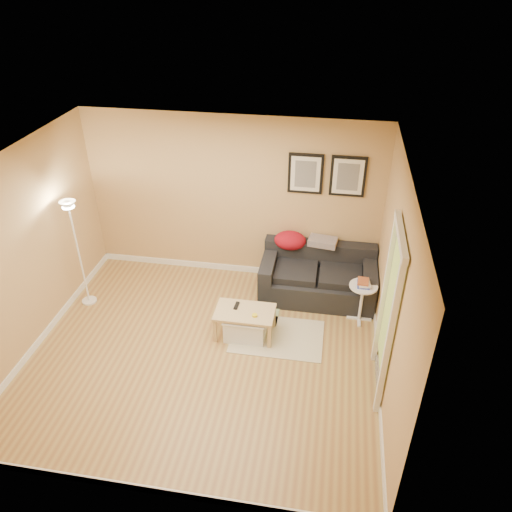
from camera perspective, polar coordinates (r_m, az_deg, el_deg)
name	(u,v)px	position (r m, az deg, el deg)	size (l,w,h in m)	color
floor	(204,353)	(6.66, -6.00, -11.13)	(4.50, 4.50, 0.00)	#AA8A49
ceiling	(190,168)	(5.24, -7.61, 10.03)	(4.50, 4.50, 0.00)	white
wall_back	(233,199)	(7.53, -2.69, 6.59)	(4.50, 4.50, 0.00)	tan
wall_front	(135,403)	(4.44, -13.78, -16.20)	(4.50, 4.50, 0.00)	tan
wall_left	(23,255)	(6.78, -25.36, 0.10)	(4.00, 4.00, 0.00)	tan
wall_right	(393,291)	(5.72, 15.62, -3.87)	(4.00, 4.00, 0.00)	tan
baseboard_back	(235,268)	(8.14, -2.49, -1.39)	(4.50, 0.02, 0.10)	white
baseboard_front	(153,490)	(5.43, -11.89, -24.97)	(4.50, 0.02, 0.10)	white
baseboard_left	(47,332)	(7.45, -23.08, -8.07)	(0.02, 4.00, 0.10)	white
baseboard_right	(378,371)	(6.51, 13.91, -12.81)	(0.02, 4.00, 0.10)	white
sofa	(318,275)	(7.45, 7.19, -2.21)	(1.70, 0.90, 0.75)	black
red_throw	(290,240)	(7.50, 3.97, 1.81)	(0.48, 0.36, 0.28)	maroon
plaid_throw	(323,242)	(7.50, 7.73, 1.67)	(0.42, 0.26, 0.10)	tan
framed_print_left	(306,174)	(7.17, 5.76, 9.46)	(0.50, 0.04, 0.60)	black
framed_print_right	(348,176)	(7.16, 10.60, 9.04)	(0.50, 0.04, 0.60)	black
area_rug	(277,336)	(6.87, 2.48, -9.28)	(1.25, 0.85, 0.01)	beige
green_runner	(255,313)	(7.26, -0.14, -6.59)	(0.70, 0.50, 0.01)	#668C4C
coffee_table	(245,323)	(6.78, -1.29, -7.72)	(0.80, 0.49, 0.40)	tan
remote_control	(237,306)	(6.74, -2.27, -5.75)	(0.05, 0.16, 0.02)	black
tape_roll	(255,315)	(6.56, -0.16, -6.89)	(0.07, 0.07, 0.03)	yellow
storage_bin	(246,326)	(6.77, -1.22, -8.13)	(0.57, 0.41, 0.35)	white
side_table	(361,303)	(7.12, 12.07, -5.31)	(0.39, 0.39, 0.60)	white
book_stack	(364,283)	(6.94, 12.35, -3.04)	(0.17, 0.22, 0.07)	#3A4CAE
floor_lamp	(80,257)	(7.47, -19.75, -0.11)	(0.22, 0.22, 1.68)	white
doorway	(386,318)	(5.75, 14.82, -6.92)	(0.12, 1.01, 2.13)	white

